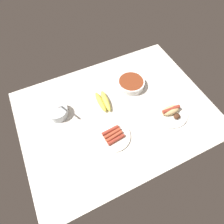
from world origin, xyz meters
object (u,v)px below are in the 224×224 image
plate_hotdog_assembled (170,112)px  banana_bunch (103,101)px  bowl_chili (131,83)px  plate_sausages (113,136)px  bowl_coleslaw (58,112)px

plate_hotdog_assembled → banana_bunch: plate_hotdog_assembled is taller
banana_bunch → plate_hotdog_assembled: bearing=-36.3°
bowl_chili → banana_bunch: bowl_chili is taller
plate_hotdog_assembled → plate_sausages: bearing=178.6°
bowl_coleslaw → banana_bunch: (29.18, -4.25, -1.19)cm
plate_sausages → bowl_chili: bearing=46.8°
plate_sausages → bowl_coleslaw: bearing=130.5°
bowl_coleslaw → plate_sausages: bowl_coleslaw is taller
bowl_coleslaw → bowl_chili: (52.31, 0.89, -0.33)cm
plate_hotdog_assembled → plate_sausages: plate_hotdog_assembled is taller
plate_hotdog_assembled → bowl_coleslaw: bearing=155.1°
bowl_coleslaw → banana_bunch: 29.52cm
plate_hotdog_assembled → banana_bunch: size_ratio=1.31×
bowl_chili → plate_sausages: size_ratio=0.91×
plate_sausages → banana_bunch: banana_bunch is taller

